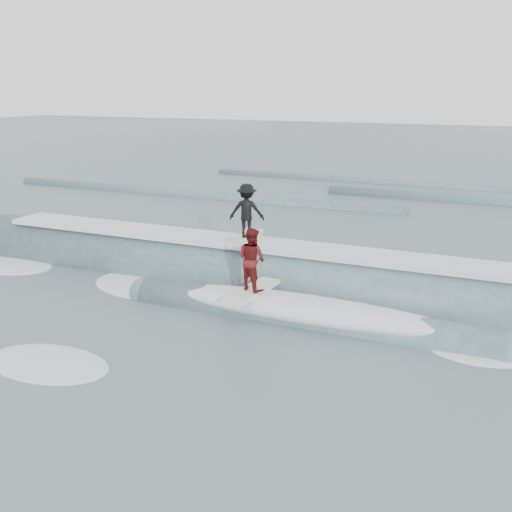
% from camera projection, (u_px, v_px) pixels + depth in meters
% --- Properties ---
extents(ground, '(160.00, 160.00, 0.00)m').
position_uv_depth(ground, '(223.00, 321.00, 13.82)').
color(ground, '#3C4F58').
rests_on(ground, ground).
extents(breaking_wave, '(22.38, 3.92, 2.28)m').
position_uv_depth(breaking_wave, '(274.00, 286.00, 16.12)').
color(breaking_wave, '#39585F').
rests_on(breaking_wave, ground).
extents(surfer_black, '(1.12, 2.06, 1.65)m').
position_uv_depth(surfer_black, '(247.00, 214.00, 16.18)').
color(surfer_black, silver).
rests_on(surfer_black, ground).
extents(surfer_red, '(0.93, 2.05, 1.67)m').
position_uv_depth(surfer_red, '(252.00, 263.00, 14.02)').
color(surfer_red, silver).
rests_on(surfer_red, ground).
extents(whitewater, '(16.54, 7.06, 0.10)m').
position_uv_depth(whitewater, '(157.00, 301.00, 15.12)').
color(whitewater, white).
rests_on(whitewater, ground).
extents(far_swells, '(39.29, 8.65, 0.80)m').
position_uv_depth(far_swells, '(390.00, 198.00, 29.09)').
color(far_swells, '#39585F').
rests_on(far_swells, ground).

